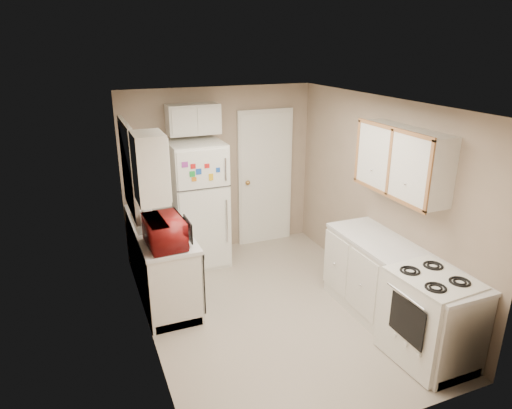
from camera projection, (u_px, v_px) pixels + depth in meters
name	position (u px, v px, depth m)	size (l,w,h in m)	color
floor	(272.00, 309.00, 5.38)	(3.80, 3.80, 0.00)	beige
ceiling	(275.00, 103.00, 4.57)	(3.80, 3.80, 0.00)	white
wall_left	(143.00, 234.00, 4.48)	(3.80, 3.80, 0.00)	tan
wall_right	(380.00, 199.00, 5.47)	(3.80, 3.80, 0.00)	tan
wall_back	(220.00, 171.00, 6.63)	(2.80, 2.80, 0.00)	tan
wall_front	(380.00, 302.00, 3.32)	(2.80, 2.80, 0.00)	tan
left_counter	(161.00, 259.00, 5.62)	(0.60, 1.80, 0.90)	silver
dishwasher	(197.00, 274.00, 5.19)	(0.03, 0.58, 0.72)	black
sink	(157.00, 224.00, 5.62)	(0.54, 0.74, 0.16)	gray
microwave	(165.00, 232.00, 4.89)	(0.31, 0.56, 0.38)	maroon
soap_bottle	(147.00, 206.00, 5.82)	(0.10, 0.10, 0.22)	silver
window_blinds	(129.00, 168.00, 5.27)	(0.10, 0.98, 1.08)	silver
upper_cabinet_left	(150.00, 168.00, 4.52)	(0.30, 0.45, 0.70)	silver
refrigerator	(198.00, 204.00, 6.28)	(0.71, 0.69, 1.73)	white
cabinet_over_fridge	(193.00, 119.00, 6.09)	(0.70, 0.30, 0.40)	silver
interior_door	(265.00, 178.00, 6.90)	(0.86, 0.06, 2.08)	white
right_counter	(395.00, 290.00, 4.92)	(0.60, 2.00, 0.90)	silver
stove	(428.00, 319.00, 4.41)	(0.61, 0.75, 0.91)	white
upper_cabinet_right	(402.00, 161.00, 4.78)	(0.30, 1.20, 0.70)	silver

